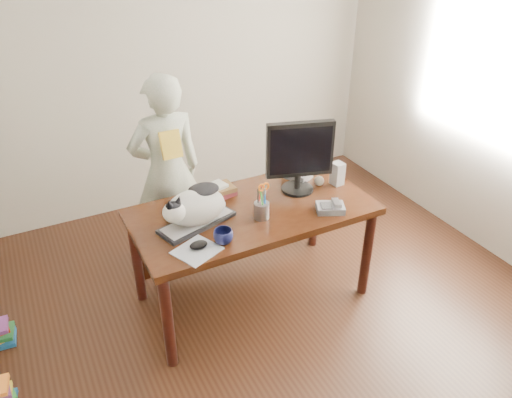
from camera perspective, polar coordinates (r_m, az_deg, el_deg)
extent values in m
plane|color=black|center=(3.39, 4.43, -16.80)|extent=(4.50, 4.50, 0.00)
plane|color=beige|center=(4.50, -10.30, 15.49)|extent=(4.00, 0.00, 4.00)
cube|color=black|center=(3.33, -0.39, -1.46)|extent=(1.60, 0.80, 0.05)
cylinder|color=black|center=(3.10, -10.05, -13.69)|extent=(0.07, 0.07, 0.70)
cylinder|color=black|center=(3.66, 12.56, -6.11)|extent=(0.07, 0.07, 0.70)
cylinder|color=black|center=(3.61, -13.48, -6.76)|extent=(0.07, 0.07, 0.70)
cylinder|color=black|center=(4.10, 6.73, -1.12)|extent=(0.07, 0.07, 0.70)
cube|color=black|center=(3.78, -2.84, -3.04)|extent=(1.45, 0.03, 0.50)
cube|color=black|center=(3.17, -6.75, -2.69)|extent=(0.53, 0.33, 0.02)
cube|color=#A7A7AC|center=(3.16, -6.77, -2.46)|extent=(0.49, 0.29, 0.01)
ellipsoid|color=white|center=(3.11, -6.88, -0.92)|extent=(0.43, 0.33, 0.23)
ellipsoid|color=white|center=(2.98, -9.35, -1.50)|extent=(0.17, 0.17, 0.13)
ellipsoid|color=black|center=(2.96, -9.42, -0.81)|extent=(0.12, 0.11, 0.05)
cone|color=black|center=(2.92, -9.83, -0.61)|extent=(0.08, 0.08, 0.08)
cone|color=black|center=(2.95, -8.85, -0.18)|extent=(0.08, 0.07, 0.08)
ellipsoid|color=black|center=(3.09, -6.03, 1.11)|extent=(0.24, 0.21, 0.05)
cylinder|color=white|center=(3.28, -4.89, -0.54)|extent=(0.14, 0.14, 0.05)
cylinder|color=black|center=(3.54, 4.73, 1.18)|extent=(0.28, 0.28, 0.02)
cylinder|color=black|center=(3.51, 4.77, 2.03)|extent=(0.06, 0.06, 0.10)
cube|color=black|center=(3.38, 5.04, 5.68)|extent=(0.45, 0.18, 0.39)
cube|color=black|center=(3.35, 5.16, 5.48)|extent=(0.40, 0.13, 0.33)
cylinder|color=gray|center=(3.19, 0.64, -1.31)|extent=(0.11, 0.11, 0.11)
cylinder|color=black|center=(3.14, 0.24, 0.11)|extent=(0.03, 0.04, 0.16)
cylinder|color=#0C4CAE|center=(3.14, 1.03, 0.12)|extent=(0.02, 0.04, 0.16)
cylinder|color=red|center=(3.16, 0.44, 0.29)|extent=(0.01, 0.04, 0.16)
cylinder|color=#1B871F|center=(3.13, 0.66, -0.05)|extent=(0.03, 0.03, 0.17)
cylinder|color=#A5A5AA|center=(3.14, 0.84, 0.32)|extent=(0.02, 0.03, 0.12)
cylinder|color=#A5A5AA|center=(3.14, 0.97, 0.36)|extent=(0.02, 0.03, 0.12)
torus|color=orange|center=(3.10, 0.65, 1.30)|extent=(0.05, 0.03, 0.05)
torus|color=orange|center=(3.12, 1.14, 1.47)|extent=(0.05, 0.03, 0.05)
cube|color=silver|center=(2.94, -6.78, -5.87)|extent=(0.31, 0.30, 0.01)
ellipsoid|color=black|center=(2.95, -6.58, -5.22)|extent=(0.13, 0.11, 0.04)
imported|color=#0D0F34|center=(2.97, -3.76, -4.30)|extent=(0.16, 0.16, 0.09)
cube|color=slate|center=(3.31, 8.49, -1.03)|extent=(0.22, 0.19, 0.04)
cube|color=#3C3C3F|center=(3.29, 8.04, -0.75)|extent=(0.10, 0.11, 0.01)
cube|color=#A5A5AA|center=(3.31, 9.19, -0.43)|extent=(0.11, 0.16, 0.05)
cube|color=gray|center=(3.62, 9.29, 2.89)|extent=(0.08, 0.09, 0.17)
sphere|color=beige|center=(3.60, 7.23, 2.07)|extent=(0.07, 0.07, 0.07)
cube|color=#51151C|center=(3.46, -4.47, 0.67)|extent=(0.26, 0.21, 0.04)
cube|color=brown|center=(3.45, -4.30, 1.17)|extent=(0.22, 0.17, 0.03)
cube|color=silver|center=(3.43, -4.66, 1.47)|extent=(0.17, 0.15, 0.02)
cube|color=slate|center=(3.69, 4.76, 2.81)|extent=(0.21, 0.23, 0.05)
cube|color=#3C3C3F|center=(3.67, 5.15, 3.08)|extent=(0.13, 0.13, 0.01)
imported|color=silver|center=(3.82, -10.15, 3.08)|extent=(0.56, 0.37, 1.51)
cube|color=gold|center=(3.54, -9.71, 6.15)|extent=(0.14, 0.09, 0.20)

